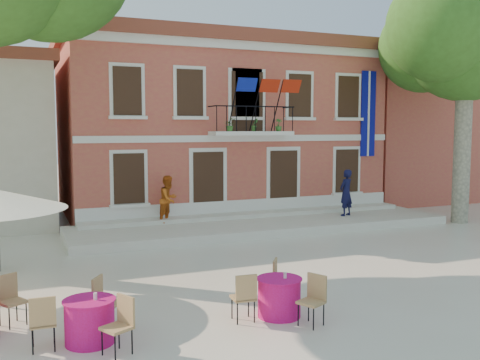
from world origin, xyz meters
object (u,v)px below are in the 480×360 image
plane_tree_east (467,39)px  cafe_table_2 (90,319)px  pedestrian_navy (346,193)px  pedestrian_orange (169,199)px  cafe_table_1 (279,295)px

plane_tree_east → cafe_table_2: (-14.89, -6.66, -6.65)m
pedestrian_navy → pedestrian_orange: 6.86m
plane_tree_east → cafe_table_2: size_ratio=5.14×
pedestrian_navy → cafe_table_2: size_ratio=0.96×
pedestrian_navy → pedestrian_orange: size_ratio=1.05×
pedestrian_orange → cafe_table_1: bearing=-131.2°
cafe_table_2 → pedestrian_navy: bearing=37.7°
pedestrian_orange → pedestrian_navy: bearing=-48.6°
pedestrian_navy → plane_tree_east: bearing=136.6°
cafe_table_1 → cafe_table_2: (-3.60, 0.07, 0.00)m
pedestrian_navy → cafe_table_1: 10.91m
pedestrian_orange → plane_tree_east: bearing=-53.1°
pedestrian_orange → cafe_table_1: size_ratio=0.92×
pedestrian_navy → cafe_table_1: size_ratio=0.97×
plane_tree_east → cafe_table_2: plane_tree_east is taller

